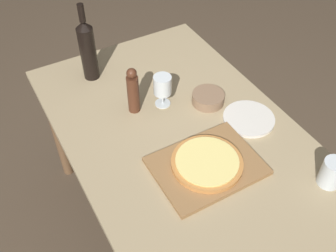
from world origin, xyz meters
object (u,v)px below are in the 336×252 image
wine_bottle (88,49)px  pepper_mill (133,91)px  small_bowl (208,98)px  wine_glass (163,86)px  pizza (207,162)px

wine_bottle → pepper_mill: (0.07, -0.31, -0.05)m
wine_bottle → pepper_mill: wine_bottle is taller
wine_bottle → small_bowl: (0.37, -0.42, -0.13)m
wine_glass → small_bowl: (0.18, -0.09, -0.08)m
pepper_mill → wine_glass: pepper_mill is taller
wine_glass → small_bowl: bearing=-26.1°
pepper_mill → pizza: bearing=-77.0°
pizza → wine_bottle: wine_bottle is taller
small_bowl → wine_glass: bearing=153.9°
wine_glass → small_bowl: 0.21m
pizza → small_bowl: (0.21, 0.30, -0.01)m
pizza → wine_bottle: (-0.17, 0.72, 0.12)m
pizza → pepper_mill: pepper_mill is taller
wine_bottle → wine_glass: size_ratio=2.50×
wine_glass → pepper_mill: bearing=168.0°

